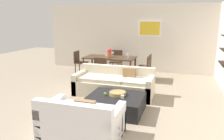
# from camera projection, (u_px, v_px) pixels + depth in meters

# --- Properties ---
(ground_plane) EXTENTS (18.00, 18.00, 0.00)m
(ground_plane) POSITION_uv_depth(u_px,v_px,m) (110.00, 98.00, 5.96)
(ground_plane) COLOR gray
(back_wall_unit) EXTENTS (8.40, 0.09, 2.70)m
(back_wall_unit) POSITION_uv_depth(u_px,v_px,m) (145.00, 38.00, 8.85)
(back_wall_unit) COLOR silver
(back_wall_unit) RESTS_ON ground
(sofa_beige) EXTENTS (2.21, 0.90, 0.78)m
(sofa_beige) POSITION_uv_depth(u_px,v_px,m) (114.00, 85.00, 6.21)
(sofa_beige) COLOR beige
(sofa_beige) RESTS_ON ground
(loveseat_white) EXTENTS (1.42, 0.90, 0.78)m
(loveseat_white) POSITION_uv_depth(u_px,v_px,m) (81.00, 122.00, 3.94)
(loveseat_white) COLOR white
(loveseat_white) RESTS_ON ground
(coffee_table) EXTENTS (1.26, 1.05, 0.38)m
(coffee_table) POSITION_uv_depth(u_px,v_px,m) (116.00, 104.00, 5.08)
(coffee_table) COLOR black
(coffee_table) RESTS_ON ground
(decorative_bowl) EXTENTS (0.39, 0.39, 0.08)m
(decorative_bowl) POSITION_uv_depth(u_px,v_px,m) (118.00, 93.00, 5.09)
(decorative_bowl) COLOR #99844C
(decorative_bowl) RESTS_ON coffee_table
(candle_jar) EXTENTS (0.08, 0.08, 0.06)m
(candle_jar) POSITION_uv_depth(u_px,v_px,m) (122.00, 97.00, 4.90)
(candle_jar) COLOR silver
(candle_jar) RESTS_ON coffee_table
(apple_on_coffee_table) EXTENTS (0.07, 0.07, 0.07)m
(apple_on_coffee_table) POSITION_uv_depth(u_px,v_px,m) (105.00, 94.00, 5.07)
(apple_on_coffee_table) COLOR #669E2D
(apple_on_coffee_table) RESTS_ON coffee_table
(dining_table) EXTENTS (1.88, 0.91, 0.75)m
(dining_table) POSITION_uv_depth(u_px,v_px,m) (110.00, 59.00, 8.09)
(dining_table) COLOR #422D1E
(dining_table) RESTS_ON ground
(dining_chair_left_far) EXTENTS (0.44, 0.44, 0.88)m
(dining_chair_left_far) POSITION_uv_depth(u_px,v_px,m) (79.00, 61.00, 8.72)
(dining_chair_left_far) COLOR #422D1E
(dining_chair_left_far) RESTS_ON ground
(dining_chair_right_near) EXTENTS (0.44, 0.44, 0.88)m
(dining_chair_right_near) POSITION_uv_depth(u_px,v_px,m) (145.00, 67.00, 7.53)
(dining_chair_right_near) COLOR #422D1E
(dining_chair_right_near) RESTS_ON ground
(dining_chair_foot) EXTENTS (0.44, 0.44, 0.88)m
(dining_chair_foot) POSITION_uv_depth(u_px,v_px,m) (102.00, 68.00, 7.32)
(dining_chair_foot) COLOR #422D1E
(dining_chair_foot) RESTS_ON ground
(dining_chair_right_far) EXTENTS (0.44, 0.44, 0.88)m
(dining_chair_right_far) POSITION_uv_depth(u_px,v_px,m) (147.00, 65.00, 7.92)
(dining_chair_right_far) COLOR #422D1E
(dining_chair_right_far) RESTS_ON ground
(dining_chair_head) EXTENTS (0.44, 0.44, 0.88)m
(dining_chair_head) POSITION_uv_depth(u_px,v_px,m) (116.00, 60.00, 8.93)
(dining_chair_head) COLOR #422D1E
(dining_chair_head) RESTS_ON ground
(wine_glass_right_far) EXTENTS (0.07, 0.07, 0.15)m
(wine_glass_right_far) POSITION_uv_depth(u_px,v_px,m) (129.00, 55.00, 7.95)
(wine_glass_right_far) COLOR silver
(wine_glass_right_far) RESTS_ON dining_table
(wine_glass_foot) EXTENTS (0.06, 0.06, 0.17)m
(wine_glass_foot) POSITION_uv_depth(u_px,v_px,m) (106.00, 55.00, 7.67)
(wine_glass_foot) COLOR silver
(wine_glass_foot) RESTS_ON dining_table
(wine_glass_right_near) EXTENTS (0.06, 0.06, 0.19)m
(wine_glass_right_near) POSITION_uv_depth(u_px,v_px,m) (127.00, 55.00, 7.73)
(wine_glass_right_near) COLOR silver
(wine_glass_right_near) RESTS_ON dining_table
(wine_glass_head) EXTENTS (0.06, 0.06, 0.14)m
(wine_glass_head) POSITION_uv_depth(u_px,v_px,m) (113.00, 53.00, 8.42)
(wine_glass_head) COLOR silver
(wine_glass_head) RESTS_ON dining_table
(centerpiece_vase) EXTENTS (0.16, 0.16, 0.32)m
(centerpiece_vase) POSITION_uv_depth(u_px,v_px,m) (109.00, 53.00, 8.01)
(centerpiece_vase) COLOR #D85933
(centerpiece_vase) RESTS_ON dining_table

